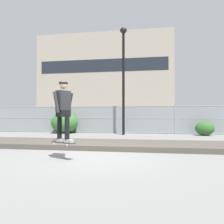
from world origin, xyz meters
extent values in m
plane|color=slate|center=(0.00, 0.00, 0.00)|extent=(120.00, 120.00, 0.00)
cube|color=#4C473F|center=(0.00, 2.29, 0.09)|extent=(14.45, 2.42, 0.18)
cube|color=black|center=(-0.56, -0.46, 0.47)|extent=(0.80, 0.54, 0.02)
cylinder|color=silver|center=(-0.28, -0.50, 0.43)|extent=(0.06, 0.05, 0.05)
cylinder|color=silver|center=(-0.36, -0.66, 0.43)|extent=(0.06, 0.05, 0.05)
cylinder|color=silver|center=(-0.75, -0.27, 0.43)|extent=(0.06, 0.05, 0.05)
cylinder|color=silver|center=(-0.83, -0.43, 0.43)|extent=(0.06, 0.05, 0.05)
cube|color=#99999E|center=(-0.32, -0.58, 0.45)|extent=(0.11, 0.15, 0.01)
cube|color=#99999E|center=(-0.79, -0.35, 0.45)|extent=(0.11, 0.15, 0.01)
cube|color=#B2ADA8|center=(-0.36, -0.56, 0.52)|extent=(0.30, 0.22, 0.09)
cube|color=#B2ADA8|center=(-0.75, -0.36, 0.52)|extent=(0.30, 0.22, 0.09)
cylinder|color=black|center=(-0.42, -0.53, 0.87)|extent=(0.13, 0.13, 0.61)
cylinder|color=black|center=(-0.69, -0.39, 0.87)|extent=(0.13, 0.13, 0.61)
cube|color=black|center=(-0.56, -0.46, 1.27)|extent=(0.37, 0.41, 0.18)
cube|color=#262628|center=(-0.56, -0.46, 1.63)|extent=(0.37, 0.44, 0.54)
cylinder|color=#262628|center=(-0.44, -0.24, 1.57)|extent=(0.25, 0.18, 0.58)
cylinder|color=#262628|center=(-0.67, -0.68, 1.57)|extent=(0.25, 0.18, 0.58)
sphere|color=tan|center=(-0.56, -0.46, 2.05)|extent=(0.21, 0.21, 0.21)
cylinder|color=black|center=(-0.56, -0.46, 2.11)|extent=(0.24, 0.24, 0.05)
cylinder|color=gray|center=(-3.32, 9.00, 0.93)|extent=(0.06, 0.06, 1.85)
cylinder|color=gray|center=(3.32, 9.00, 0.93)|extent=(0.06, 0.06, 1.85)
cylinder|color=gray|center=(0.00, 9.00, 1.81)|extent=(19.94, 0.04, 0.04)
cylinder|color=gray|center=(0.00, 9.00, 1.02)|extent=(19.94, 0.04, 0.04)
cylinder|color=gray|center=(0.00, 9.00, 0.06)|extent=(19.94, 0.04, 0.04)
cube|color=gray|center=(0.00, 9.00, 0.93)|extent=(19.94, 0.01, 1.85)
cylinder|color=black|center=(0.10, 7.90, 3.19)|extent=(0.16, 0.16, 6.38)
ellipsoid|color=black|center=(0.10, 7.90, 6.56)|extent=(0.44, 0.44, 0.36)
cube|color=#B7BABF|center=(-5.73, 12.14, 0.67)|extent=(4.42, 1.84, 0.70)
cube|color=#23282D|center=(-5.93, 12.14, 1.34)|extent=(2.21, 1.62, 0.64)
cylinder|color=black|center=(-4.37, 13.01, 0.32)|extent=(0.64, 0.25, 0.64)
cylinder|color=black|center=(-4.35, 11.30, 0.32)|extent=(0.64, 0.25, 0.64)
cylinder|color=black|center=(-7.10, 12.99, 0.32)|extent=(0.64, 0.25, 0.64)
cylinder|color=black|center=(-7.08, 11.28, 0.32)|extent=(0.64, 0.25, 0.64)
cube|color=#566B4C|center=(0.60, 12.55, 0.67)|extent=(4.47, 1.99, 0.70)
cube|color=#23282D|center=(0.40, 12.56, 1.34)|extent=(2.27, 1.69, 0.64)
cylinder|color=black|center=(2.00, 13.35, 0.32)|extent=(0.65, 0.27, 0.64)
cylinder|color=black|center=(1.93, 11.64, 0.32)|extent=(0.65, 0.27, 0.64)
cylinder|color=black|center=(-0.72, 13.47, 0.32)|extent=(0.65, 0.27, 0.64)
cylinder|color=black|center=(-0.80, 11.76, 0.32)|extent=(0.65, 0.27, 0.64)
cube|color=#9E9384|center=(-7.85, 45.09, 8.91)|extent=(27.79, 13.50, 17.83)
cube|color=#1E232B|center=(-7.85, 38.32, 11.05)|extent=(25.56, 0.04, 2.50)
ellipsoid|color=#336B2D|center=(-4.01, 8.49, 0.70)|extent=(1.82, 1.49, 1.40)
ellipsoid|color=#2D5B28|center=(5.00, 8.22, 0.43)|extent=(1.11, 0.90, 0.85)
camera|label=1|loc=(1.87, -6.60, 1.22)|focal=37.49mm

